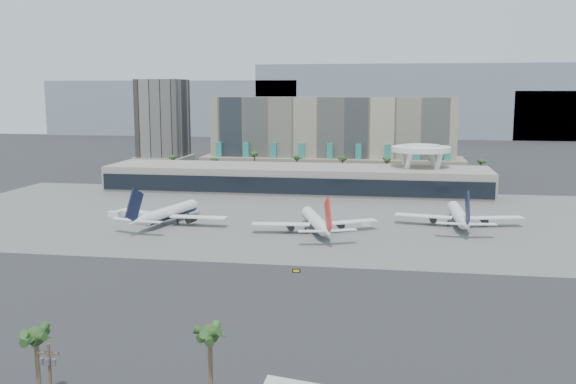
% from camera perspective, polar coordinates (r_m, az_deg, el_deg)
% --- Properties ---
extents(ground, '(900.00, 900.00, 0.00)m').
position_cam_1_polar(ground, '(182.52, -4.59, -5.47)').
color(ground, '#232326').
rests_on(ground, ground).
extents(apron_pad, '(260.00, 130.00, 0.06)m').
position_cam_1_polar(apron_pad, '(234.91, -1.36, -2.16)').
color(apron_pad, '#5B5B59').
rests_on(apron_pad, ground).
extents(mountain_ridge, '(680.00, 60.00, 70.00)m').
position_cam_1_polar(mountain_ridge, '(641.73, 8.12, 7.55)').
color(mountain_ridge, gray).
rests_on(mountain_ridge, ground).
extents(hotel, '(140.00, 30.00, 42.00)m').
position_cam_1_polar(hotel, '(348.56, 3.93, 4.28)').
color(hotel, tan).
rests_on(hotel, ground).
extents(office_tower, '(30.00, 30.00, 52.00)m').
position_cam_1_polar(office_tower, '(396.88, -11.03, 5.60)').
color(office_tower, black).
rests_on(office_tower, ground).
extents(terminal, '(170.00, 32.50, 14.50)m').
position_cam_1_polar(terminal, '(287.17, 0.68, 1.21)').
color(terminal, gray).
rests_on(terminal, ground).
extents(saucer_structure, '(26.00, 26.00, 21.89)m').
position_cam_1_polar(saucer_structure, '(288.89, 11.74, 3.45)').
color(saucer_structure, white).
rests_on(saucer_structure, ground).
extents(palm_row, '(157.80, 2.80, 13.10)m').
position_cam_1_polar(palm_row, '(320.36, 2.88, 2.74)').
color(palm_row, brown).
rests_on(palm_row, ground).
extents(utility_pole, '(3.20, 0.85, 12.00)m').
position_cam_1_polar(utility_pole, '(95.86, -20.40, -15.25)').
color(utility_pole, '#4C3826').
rests_on(utility_pole, ground).
extents(airliner_left, '(42.32, 43.97, 15.40)m').
position_cam_1_polar(airliner_left, '(224.16, -10.66, -1.85)').
color(airliner_left, white).
rests_on(airliner_left, ground).
extents(airliner_centre, '(40.20, 41.60, 14.86)m').
position_cam_1_polar(airliner_centre, '(207.20, 2.52, -2.63)').
color(airliner_centre, white).
rests_on(airliner_centre, ground).
extents(airliner_right, '(43.07, 44.35, 15.31)m').
position_cam_1_polar(airliner_right, '(224.11, 14.96, -2.01)').
color(airliner_right, white).
rests_on(airliner_right, ground).
extents(service_vehicle_a, '(4.48, 2.47, 2.11)m').
position_cam_1_polar(service_vehicle_a, '(241.49, -15.17, -1.92)').
color(service_vehicle_a, silver).
rests_on(service_vehicle_a, ground).
extents(service_vehicle_b, '(3.81, 2.78, 1.76)m').
position_cam_1_polar(service_vehicle_b, '(219.74, 7.08, -2.78)').
color(service_vehicle_b, white).
rests_on(service_vehicle_b, ground).
extents(taxiway_sign, '(2.11, 0.59, 0.95)m').
position_cam_1_polar(taxiway_sign, '(163.45, 0.74, -7.01)').
color(taxiway_sign, black).
rests_on(taxiway_sign, ground).
extents(near_palm_a, '(6.00, 6.00, 11.67)m').
position_cam_1_polar(near_palm_a, '(102.89, -21.46, -12.58)').
color(near_palm_a, brown).
rests_on(near_palm_a, ground).
extents(near_palm_b, '(6.00, 6.00, 12.77)m').
position_cam_1_polar(near_palm_b, '(94.51, -6.95, -13.25)').
color(near_palm_b, brown).
rests_on(near_palm_b, ground).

